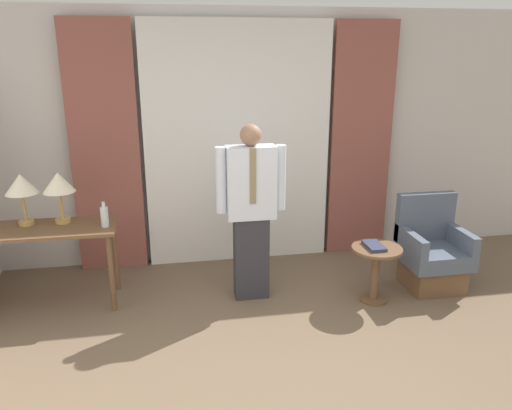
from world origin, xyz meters
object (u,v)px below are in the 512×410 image
at_px(bottle_by_lamp, 105,216).
at_px(person, 251,207).
at_px(desk, 44,240).
at_px(side_table, 376,265).
at_px(table_lamp_left, 21,186).
at_px(book, 374,246).
at_px(table_lamp_right, 59,184).
at_px(armchair, 432,254).

relative_size(bottle_by_lamp, person, 0.14).
xyz_separation_m(desk, side_table, (2.98, -0.47, -0.28)).
distance_m(table_lamp_left, book, 3.21).
relative_size(table_lamp_right, armchair, 0.52).
height_order(bottle_by_lamp, side_table, bottle_by_lamp).
xyz_separation_m(table_lamp_left, bottle_by_lamp, (0.71, -0.18, -0.27)).
distance_m(table_lamp_right, armchair, 3.61).
height_order(bottle_by_lamp, person, person).
bearing_deg(bottle_by_lamp, table_lamp_left, 165.71).
bearing_deg(table_lamp_left, table_lamp_right, 0.00).
bearing_deg(bottle_by_lamp, desk, 172.74).
bearing_deg(book, desk, 171.21).
bearing_deg(desk, person, -5.14).
distance_m(bottle_by_lamp, armchair, 3.16).
bearing_deg(armchair, table_lamp_left, 174.39).
distance_m(desk, table_lamp_right, 0.51).
distance_m(person, book, 1.19).
bearing_deg(person, bottle_by_lamp, 175.75).
bearing_deg(book, armchair, 15.31).
bearing_deg(book, bottle_by_lamp, 170.86).
bearing_deg(desk, book, -8.79).
bearing_deg(desk, bottle_by_lamp, -7.26).
xyz_separation_m(bottle_by_lamp, person, (1.31, -0.10, 0.04)).
relative_size(bottle_by_lamp, book, 0.89).
relative_size(armchair, side_table, 1.69).
distance_m(table_lamp_right, person, 1.74).
xyz_separation_m(table_lamp_left, table_lamp_right, (0.31, 0.00, 0.00)).
relative_size(desk, bottle_by_lamp, 5.54).
height_order(table_lamp_right, person, person).
height_order(table_lamp_left, side_table, table_lamp_left).
height_order(armchair, side_table, armchair).
bearing_deg(table_lamp_left, desk, -34.94).
bearing_deg(table_lamp_right, book, -11.46).
xyz_separation_m(side_table, book, (-0.03, 0.01, 0.19)).
bearing_deg(table_lamp_left, bottle_by_lamp, -14.29).
distance_m(desk, armchair, 3.68).
xyz_separation_m(person, book, (1.10, -0.29, -0.34)).
height_order(table_lamp_right, side_table, table_lamp_right).
height_order(bottle_by_lamp, armchair, bottle_by_lamp).
distance_m(table_lamp_right, book, 2.91).
xyz_separation_m(bottle_by_lamp, book, (2.41, -0.39, -0.30)).
distance_m(bottle_by_lamp, book, 2.45).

